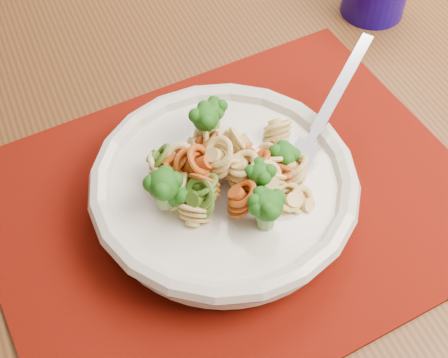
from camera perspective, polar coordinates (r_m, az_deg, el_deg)
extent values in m
cube|color=#5A3419|center=(0.63, -5.77, -0.16)|extent=(1.55, 1.13, 0.04)
cube|color=#5A3419|center=(1.39, 15.95, 10.80)|extent=(0.08, 0.08, 0.72)
cube|color=#640E04|center=(0.58, 0.88, -2.29)|extent=(0.51, 0.44, 0.00)
cylinder|color=beige|center=(0.58, 0.00, -2.14)|extent=(0.10, 0.10, 0.01)
cylinder|color=beige|center=(0.56, 0.00, -1.08)|extent=(0.22, 0.22, 0.03)
torus|color=beige|center=(0.55, 0.00, -0.21)|extent=(0.24, 0.24, 0.02)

